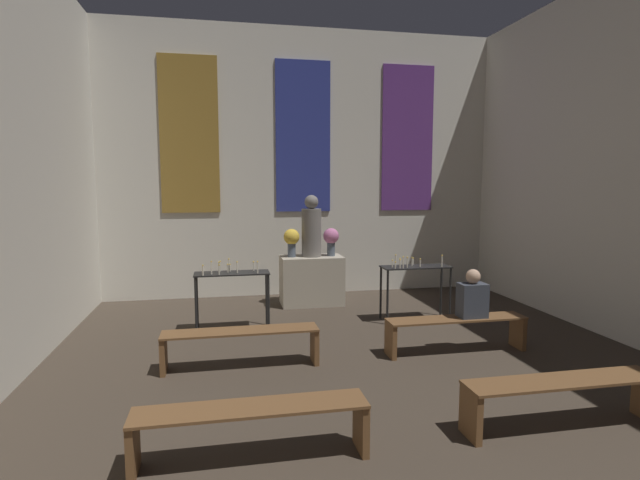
% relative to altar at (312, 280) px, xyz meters
% --- Properties ---
extents(wall_back, '(7.95, 0.16, 5.21)m').
position_rel_altar_xyz_m(wall_back, '(0.00, 0.97, 2.19)').
color(wall_back, silver).
rests_on(wall_back, ground_plane).
extents(altar, '(1.13, 0.64, 0.89)m').
position_rel_altar_xyz_m(altar, '(0.00, 0.00, 0.00)').
color(altar, '#ADA38E').
rests_on(altar, ground_plane).
extents(statue, '(0.36, 0.36, 1.12)m').
position_rel_altar_xyz_m(statue, '(0.00, 0.00, 0.95)').
color(statue, slate).
rests_on(statue, altar).
extents(flower_vase_left, '(0.29, 0.29, 0.51)m').
position_rel_altar_xyz_m(flower_vase_left, '(-0.37, 0.00, 0.77)').
color(flower_vase_left, '#4C5666').
rests_on(flower_vase_left, altar).
extents(flower_vase_right, '(0.29, 0.29, 0.51)m').
position_rel_altar_xyz_m(flower_vase_right, '(0.37, 0.00, 0.77)').
color(flower_vase_right, '#4C5666').
rests_on(flower_vase_right, altar).
extents(candle_rack_left, '(1.12, 0.40, 1.09)m').
position_rel_altar_xyz_m(candle_rack_left, '(-1.47, -1.38, 0.30)').
color(candle_rack_left, black).
rests_on(candle_rack_left, ground_plane).
extents(candle_rack_right, '(1.12, 0.40, 1.09)m').
position_rel_altar_xyz_m(candle_rack_right, '(1.46, -1.38, 0.30)').
color(candle_rack_right, black).
rests_on(candle_rack_right, ground_plane).
extents(pew_third_left, '(1.87, 0.36, 0.46)m').
position_rel_altar_xyz_m(pew_third_left, '(-1.41, -5.07, -0.11)').
color(pew_third_left, brown).
rests_on(pew_third_left, ground_plane).
extents(pew_third_right, '(1.87, 0.36, 0.46)m').
position_rel_altar_xyz_m(pew_third_right, '(1.41, -5.07, -0.11)').
color(pew_third_right, brown).
rests_on(pew_third_right, ground_plane).
extents(pew_back_left, '(1.87, 0.36, 0.46)m').
position_rel_altar_xyz_m(pew_back_left, '(-1.41, -2.96, -0.11)').
color(pew_back_left, brown).
rests_on(pew_back_left, ground_plane).
extents(pew_back_right, '(1.87, 0.36, 0.46)m').
position_rel_altar_xyz_m(pew_back_right, '(1.41, -2.96, -0.11)').
color(pew_back_right, brown).
rests_on(pew_back_right, ground_plane).
extents(person_seated, '(0.36, 0.24, 0.64)m').
position_rel_altar_xyz_m(person_seated, '(1.62, -2.96, 0.29)').
color(person_seated, '#383D47').
rests_on(person_seated, pew_back_right).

